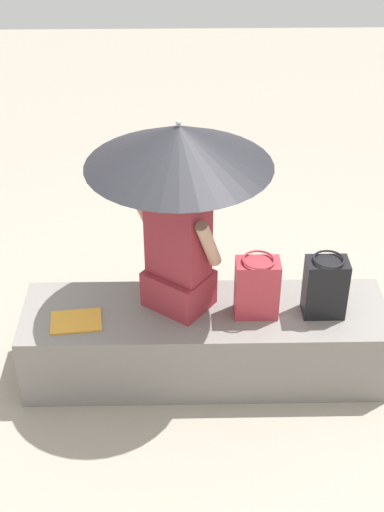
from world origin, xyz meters
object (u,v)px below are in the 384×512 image
object	(u,v)px
parasol	(179,146)
magazine	(76,321)
handbag_black	(325,287)
tote_bag_canvas	(257,287)
person_seated	(178,247)

from	to	relation	value
parasol	magazine	bearing A→B (deg)	-159.87
parasol	handbag_black	bearing A→B (deg)	-10.89
tote_bag_canvas	handbag_black	bearing A→B (deg)	-0.59
handbag_black	magazine	distance (m)	1.39
person_seated	parasol	xyz separation A→B (m)	(0.01, 0.05, 0.58)
parasol	person_seated	bearing A→B (deg)	-99.63
magazine	person_seated	bearing A→B (deg)	9.30
handbag_black	tote_bag_canvas	size ratio (longest dim) A/B	1.00
person_seated	magazine	distance (m)	0.71
person_seated	tote_bag_canvas	bearing A→B (deg)	-12.63
parasol	magazine	size ratio (longest dim) A/B	3.96
person_seated	tote_bag_canvas	distance (m)	0.49
person_seated	tote_bag_canvas	xyz separation A→B (m)	(0.43, -0.10, -0.21)
handbag_black	tote_bag_canvas	distance (m)	0.38
tote_bag_canvas	person_seated	bearing A→B (deg)	167.37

